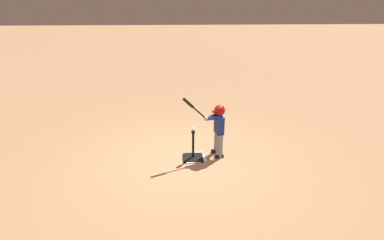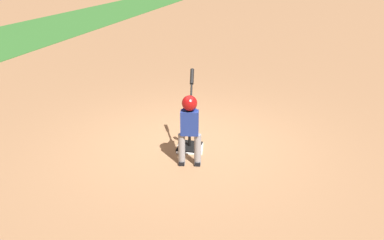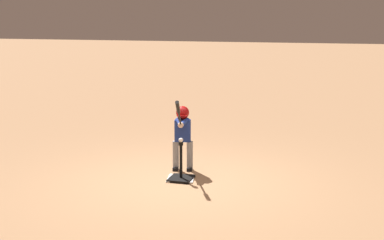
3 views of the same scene
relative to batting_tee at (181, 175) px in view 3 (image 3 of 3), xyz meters
name	(u,v)px [view 3 (image 3 of 3)]	position (x,y,z in m)	size (l,w,h in m)	color
ground_plane	(181,183)	(0.16, 0.05, -0.09)	(90.00, 90.00, 0.00)	#99704C
home_plate	(181,179)	(-0.03, -0.01, -0.08)	(0.44, 0.44, 0.02)	white
batting_tee	(181,175)	(0.00, 0.00, 0.00)	(0.42, 0.38, 0.64)	black
batter_child	(182,130)	(-0.53, -0.13, 0.64)	(0.90, 0.37, 1.36)	gray
baseball	(181,140)	(0.00, 0.00, 0.59)	(0.07, 0.07, 0.07)	white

